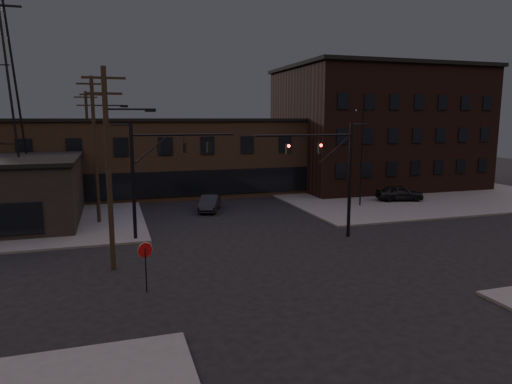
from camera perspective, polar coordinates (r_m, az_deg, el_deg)
ground at (r=26.70m, az=3.76°, el=-8.97°), size 140.00×140.00×0.00m
sidewalk_ne at (r=55.92m, az=16.68°, el=0.34°), size 30.00×30.00×0.15m
building_row at (r=52.61m, az=-7.38°, el=4.43°), size 40.00×12.00×8.00m
building_right at (r=58.66m, az=14.78°, el=7.62°), size 22.00×16.00×14.00m
traffic_signal_near at (r=31.87m, az=9.91°, el=2.97°), size 7.12×0.24×8.00m
traffic_signal_far at (r=31.88m, az=-12.87°, el=3.02°), size 7.12×0.24×8.00m
stop_sign at (r=22.60m, az=-13.67°, el=-7.72°), size 0.72×0.33×2.48m
utility_pole_near at (r=25.72m, az=-17.84°, el=3.29°), size 3.70×0.28×11.00m
utility_pole_mid at (r=37.68m, az=-19.39°, el=5.35°), size 3.70×0.28×11.50m
utility_pole_far at (r=49.71m, az=-20.22°, el=5.72°), size 2.20×0.28×11.00m
lot_light_a at (r=43.81m, az=13.10°, el=5.30°), size 1.50×0.28×9.14m
lot_light_b at (r=51.22m, az=16.05°, el=5.71°), size 1.50×0.28×9.14m
parked_car_lot_a at (r=47.84m, az=17.50°, el=-0.10°), size 4.91×2.92×1.57m
parked_car_lot_b at (r=52.91m, az=15.44°, el=0.72°), size 4.93×3.83×1.33m
car_crossing at (r=41.50m, az=-5.80°, el=-1.39°), size 2.94×4.65×1.45m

